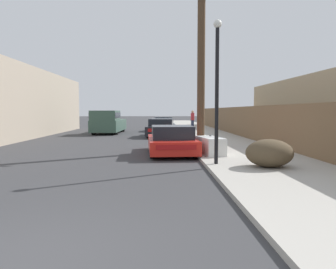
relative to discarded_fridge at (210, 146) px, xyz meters
name	(u,v)px	position (x,y,z in m)	size (l,w,h in m)	color
ground_plane	(11,269)	(-3.72, -8.95, -0.45)	(220.00, 220.00, 0.00)	#38383A
sidewalk_curb	(201,132)	(1.58, 14.55, -0.39)	(4.20, 63.00, 0.12)	#ADA89E
discarded_fridge	(210,146)	(0.00, 0.00, 0.00)	(1.01, 1.84, 0.69)	white
parked_sports_car_red	(171,141)	(-1.47, 1.03, 0.10)	(2.06, 4.35, 1.20)	red
car_parked_mid	(162,128)	(-1.76, 10.49, 0.15)	(2.23, 4.73, 1.26)	black
car_parked_far	(163,124)	(-1.59, 16.87, 0.15)	(1.90, 4.56, 1.26)	#2D478C
pickup_truck	(108,122)	(-6.02, 13.67, 0.46)	(2.26, 5.76, 1.83)	#385647
utility_pole	(201,62)	(-0.03, 2.63, 3.59)	(1.80, 0.36, 7.69)	#4C3826
street_lamp	(217,81)	(-0.18, -2.33, 2.29)	(0.26, 0.26, 4.50)	black
brush_pile	(269,153)	(1.31, -2.97, 0.09)	(1.42, 1.24, 0.84)	brown
wooden_fence	(235,121)	(3.53, 10.66, 0.65)	(0.08, 36.37, 1.96)	brown
pedestrian	(193,119)	(1.19, 17.68, 0.57)	(0.34, 0.34, 1.75)	#282D42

